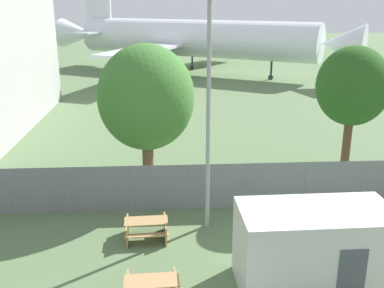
{
  "coord_description": "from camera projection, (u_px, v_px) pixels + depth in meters",
  "views": [
    {
      "loc": [
        -1.0,
        -7.95,
        8.64
      ],
      "look_at": [
        0.3,
        12.8,
        2.0
      ],
      "focal_mm": 42.0,
      "sensor_mm": 36.0,
      "label": 1
    }
  ],
  "objects": [
    {
      "name": "perimeter_fence",
      "position": [
        189.0,
        187.0,
        19.25
      ],
      "size": [
        56.07,
        0.07,
        2.05
      ],
      "color": "gray",
      "rests_on": "ground"
    },
    {
      "name": "light_mast",
      "position": [
        209.0,
        93.0,
        16.41
      ],
      "size": [
        0.44,
        0.44,
        9.08
      ],
      "color": "#99999E",
      "rests_on": "ground"
    },
    {
      "name": "portable_cabin",
      "position": [
        314.0,
        248.0,
        13.93
      ],
      "size": [
        4.77,
        2.45,
        2.63
      ],
      "rotation": [
        0.0,
        0.0,
        0.02
      ],
      "color": "silver",
      "rests_on": "ground"
    },
    {
      "name": "tree_left_of_cabin",
      "position": [
        146.0,
        98.0,
        20.2
      ],
      "size": [
        4.37,
        4.37,
        6.91
      ],
      "color": "brown",
      "rests_on": "ground"
    },
    {
      "name": "tree_near_hangar",
      "position": [
        353.0,
        87.0,
        20.5
      ],
      "size": [
        3.33,
        3.33,
        6.76
      ],
      "color": "brown",
      "rests_on": "ground"
    },
    {
      "name": "airplane",
      "position": [
        190.0,
        39.0,
        54.9
      ],
      "size": [
        37.08,
        29.62,
        13.11
      ],
      "rotation": [
        0.0,
        0.0,
        -0.54
      ],
      "color": "white",
      "rests_on": "ground"
    },
    {
      "name": "picnic_bench_near_cabin",
      "position": [
        146.0,
        227.0,
        16.98
      ],
      "size": [
        1.69,
        1.47,
        0.76
      ],
      "rotation": [
        0.0,
        0.0,
        0.04
      ],
      "color": "tan",
      "rests_on": "ground"
    }
  ]
}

